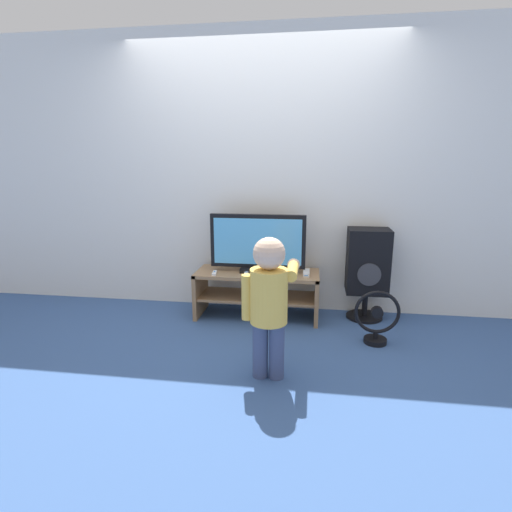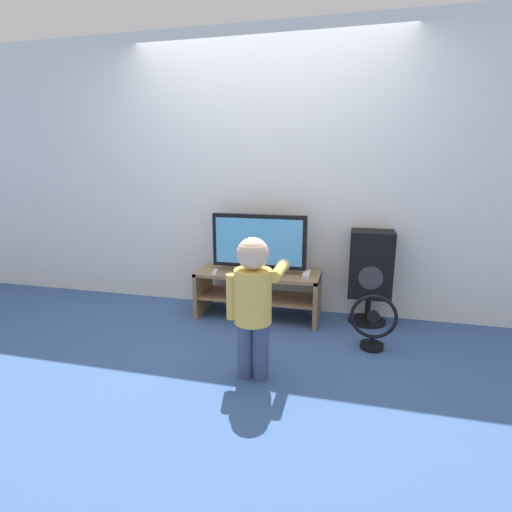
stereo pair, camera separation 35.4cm
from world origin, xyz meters
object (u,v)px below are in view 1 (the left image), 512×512
child (269,297)px  remote_primary (215,273)px  game_console (306,273)px  television (258,244)px  floor_fan (377,320)px  remote_secondary (247,273)px  speaker_tower (368,263)px

child → remote_primary: bearing=122.9°
game_console → child: 1.06m
remote_primary → child: size_ratio=0.14×
television → floor_fan: size_ratio=1.98×
remote_secondary → speaker_tower: speaker_tower is taller
game_console → speaker_tower: speaker_tower is taller
remote_primary → floor_fan: remote_primary is taller
game_console → floor_fan: game_console is taller
remote_primary → child: bearing=-57.1°
child → remote_secondary: bearing=107.9°
game_console → floor_fan: (0.57, -0.40, -0.25)m
remote_secondary → game_console: bearing=5.1°
game_console → floor_fan: size_ratio=0.41×
game_console → speaker_tower: size_ratio=0.22×
television → floor_fan: (1.02, -0.45, -0.49)m
game_console → remote_primary: game_console is taller
game_console → speaker_tower: (0.54, 0.13, 0.07)m
game_console → remote_primary: size_ratio=1.35×
remote_primary → speaker_tower: 1.39m
television → child: bearing=-78.0°
remote_primary → remote_secondary: (0.29, 0.05, 0.00)m
remote_secondary → television: bearing=48.3°
game_console → remote_primary: 0.83m
game_console → speaker_tower: bearing=13.9°
television → child: same height
game_console → remote_primary: (-0.82, -0.10, -0.01)m
remote_primary → speaker_tower: speaker_tower is taller
remote_primary → game_console: bearing=6.8°
remote_secondary → remote_primary: bearing=-170.0°
floor_fan → child: bearing=-141.7°
game_console → child: size_ratio=0.19×
remote_primary → floor_fan: (1.39, -0.30, -0.24)m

